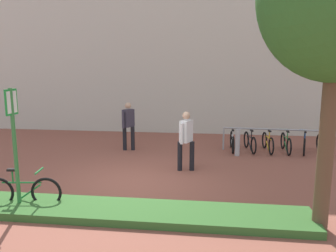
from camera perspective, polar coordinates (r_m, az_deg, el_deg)
ground_plane at (r=8.86m, az=-5.70°, el=-9.61°), size 60.00×60.00×0.00m
building_facade at (r=15.62m, az=0.10°, el=17.61°), size 28.00×1.20×10.00m
planter_strip at (r=7.03m, az=-5.45°, el=-14.35°), size 7.00×1.10×0.16m
parking_sign_post at (r=7.49m, az=-24.68°, el=-0.97°), size 0.08×0.36×2.56m
bike_at_sign at (r=7.94m, az=-23.42°, el=-10.15°), size 1.67×0.42×0.86m
bike_rack_cluster at (r=12.39m, az=17.96°, el=-2.63°), size 3.76×1.70×0.83m
bollard_steel at (r=11.51m, az=11.69°, el=-2.78°), size 0.16×0.16×0.90m
person_suited_dark at (r=12.01m, az=-6.73°, el=0.50°), size 0.43×0.54×1.72m
person_casual_tan at (r=9.60m, az=3.08°, el=-1.90°), size 0.48×0.56×1.72m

